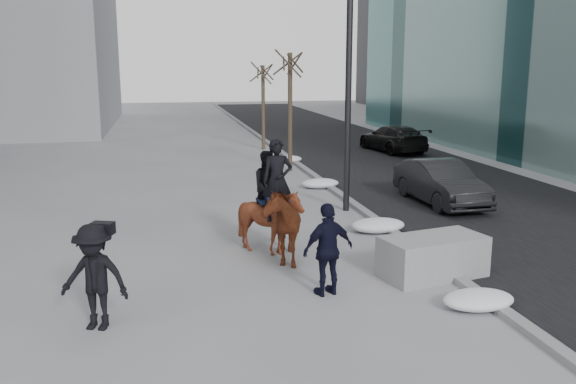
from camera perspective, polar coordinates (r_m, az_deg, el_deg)
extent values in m
plane|color=gray|center=(12.60, 1.12, -7.79)|extent=(120.00, 120.00, 0.00)
cube|color=black|center=(24.01, 12.18, 1.42)|extent=(8.00, 90.00, 0.01)
cube|color=gray|center=(22.68, 2.90, 1.22)|extent=(0.25, 90.00, 0.12)
cube|color=gray|center=(12.75, 13.39, -5.90)|extent=(2.27, 1.47, 0.84)
imported|color=black|center=(19.35, 14.08, 0.86)|extent=(1.56, 4.11, 1.34)
imported|color=black|center=(30.68, 9.77, 4.97)|extent=(2.46, 4.76, 1.32)
imported|color=#531C10|center=(13.36, -0.87, -2.75)|extent=(1.07, 2.12, 1.74)
imported|color=black|center=(13.31, -1.01, 1.09)|extent=(0.69, 0.48, 1.82)
cube|color=#10153C|center=(13.39, -1.00, -0.52)|extent=(0.52, 0.59, 0.06)
imported|color=#47170E|center=(13.79, -1.70, -2.73)|extent=(1.33, 1.47, 1.53)
imported|color=black|center=(13.76, -1.83, 0.56)|extent=(0.82, 0.66, 1.60)
cube|color=#0E1835|center=(13.83, -1.82, -0.81)|extent=(0.52, 0.59, 0.06)
imported|color=black|center=(11.35, 3.77, -5.39)|extent=(1.11, 0.69, 1.75)
cylinder|color=#C4620B|center=(11.77, 2.84, -3.37)|extent=(0.04, 0.18, 0.07)
imported|color=black|center=(10.37, -17.66, -7.62)|extent=(1.29, 1.00, 1.75)
cube|color=black|center=(10.38, -16.96, -3.27)|extent=(0.41, 0.33, 0.20)
cylinder|color=black|center=(17.64, 5.73, 12.64)|extent=(0.18, 0.18, 9.00)
ellipsoid|color=white|center=(21.31, 3.04, 0.81)|extent=(1.32, 0.84, 0.33)
ellipsoid|color=white|center=(15.87, 8.41, -3.10)|extent=(1.41, 0.90, 0.36)
ellipsoid|color=white|center=(11.42, 17.38, -9.60)|extent=(1.30, 0.83, 0.33)
ellipsoid|color=white|center=(26.76, -0.06, 3.09)|extent=(1.28, 0.82, 0.33)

